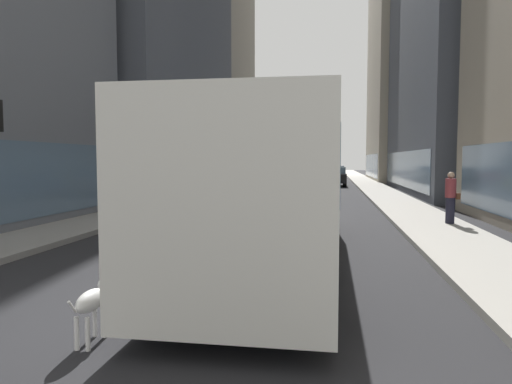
% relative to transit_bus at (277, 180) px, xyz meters
% --- Properties ---
extents(ground_plane, '(120.00, 120.00, 0.00)m').
position_rel_transit_bus_xyz_m(ground_plane, '(-1.20, 31.28, -1.78)').
color(ground_plane, '#232326').
extents(sidewalk_left, '(2.40, 110.00, 0.15)m').
position_rel_transit_bus_xyz_m(sidewalk_left, '(-6.90, 31.28, -1.70)').
color(sidewalk_left, gray).
rests_on(sidewalk_left, ground).
extents(sidewalk_right, '(2.40, 110.00, 0.15)m').
position_rel_transit_bus_xyz_m(sidewalk_right, '(4.50, 31.28, -1.70)').
color(sidewalk_right, '#ADA89E').
rests_on(sidewalk_right, ground).
extents(building_left_mid, '(11.99, 18.24, 20.50)m').
position_rel_transit_bus_xyz_m(building_left_mid, '(-13.10, 18.93, 8.46)').
color(building_left_mid, '#4C515B').
rests_on(building_left_mid, ground).
extents(building_right_far, '(10.33, 15.96, 33.71)m').
position_rel_transit_bus_xyz_m(building_right_far, '(10.70, 41.46, 15.07)').
color(building_right_far, '#B2A893').
rests_on(building_right_far, ground).
extents(transit_bus, '(2.78, 11.53, 3.05)m').
position_rel_transit_bus_xyz_m(transit_bus, '(0.00, 0.00, 0.00)').
color(transit_bus, silver).
rests_on(transit_bus, ground).
extents(car_blue_hatchback, '(1.77, 4.40, 1.62)m').
position_rel_transit_bus_xyz_m(car_blue_hatchback, '(0.00, 14.13, -0.96)').
color(car_blue_hatchback, '#4C6BB7').
rests_on(car_blue_hatchback, ground).
extents(car_white_van, '(1.94, 4.74, 1.62)m').
position_rel_transit_bus_xyz_m(car_white_van, '(1.60, 37.45, -0.95)').
color(car_white_van, silver).
rests_on(car_white_van, ground).
extents(car_red_coupe, '(1.95, 4.68, 1.62)m').
position_rel_transit_bus_xyz_m(car_red_coupe, '(-2.40, 33.93, -0.95)').
color(car_red_coupe, red).
rests_on(car_red_coupe, ground).
extents(car_silver_sedan, '(1.85, 3.97, 1.62)m').
position_rel_transit_bus_xyz_m(car_silver_sedan, '(-2.40, 16.89, -0.96)').
color(car_silver_sedan, '#B7BABF').
rests_on(car_silver_sedan, ground).
extents(car_black_suv, '(1.74, 4.08, 1.62)m').
position_rel_transit_bus_xyz_m(car_black_suv, '(1.60, 29.48, -0.96)').
color(car_black_suv, black).
rests_on(car_black_suv, ground).
extents(car_yellow_taxi, '(1.73, 4.16, 1.62)m').
position_rel_transit_bus_xyz_m(car_yellow_taxi, '(0.00, 20.39, -0.96)').
color(car_yellow_taxi, yellow).
rests_on(car_yellow_taxi, ground).
extents(box_truck, '(2.30, 7.50, 3.05)m').
position_rel_transit_bus_xyz_m(box_truck, '(-2.40, 25.26, -0.11)').
color(box_truck, silver).
rests_on(box_truck, ground).
extents(dalmatian_dog, '(0.22, 0.96, 0.72)m').
position_rel_transit_bus_xyz_m(dalmatian_dog, '(-1.67, -5.18, -1.26)').
color(dalmatian_dog, white).
rests_on(dalmatian_dog, ground).
extents(pedestrian_with_handbag, '(0.45, 0.34, 1.69)m').
position_rel_transit_bus_xyz_m(pedestrian_with_handbag, '(5.07, 5.52, -0.76)').
color(pedestrian_with_handbag, '#1E1E2D').
rests_on(pedestrian_with_handbag, sidewalk_right).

